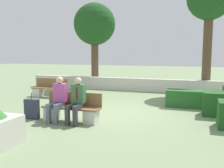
# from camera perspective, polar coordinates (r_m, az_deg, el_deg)

# --- Properties ---
(ground_plane) EXTENTS (60.00, 60.00, 0.00)m
(ground_plane) POSITION_cam_1_polar(r_m,az_deg,el_deg) (8.48, 0.55, -6.52)
(ground_plane) COLOR gray
(perimeter_wall) EXTENTS (13.19, 0.30, 0.67)m
(perimeter_wall) POSITION_cam_1_polar(r_m,az_deg,el_deg) (13.11, 7.39, -0.22)
(perimeter_wall) COLOR beige
(perimeter_wall) RESTS_ON ground_plane
(bench_front) EXTENTS (1.76, 0.48, 0.83)m
(bench_front) POSITION_cam_1_polar(r_m,az_deg,el_deg) (7.48, -9.20, -5.98)
(bench_front) COLOR brown
(bench_front) RESTS_ON ground_plane
(bench_left_side) EXTENTS (1.66, 0.49, 0.83)m
(bench_left_side) POSITION_cam_1_polar(r_m,az_deg,el_deg) (11.69, -14.01, -1.38)
(bench_left_side) COLOR brown
(bench_left_side) RESTS_ON ground_plane
(person_seated_man) EXTENTS (0.38, 0.64, 1.31)m
(person_seated_man) POSITION_cam_1_polar(r_m,az_deg,el_deg) (7.17, -8.07, -3.28)
(person_seated_man) COLOR #333338
(person_seated_man) RESTS_ON ground_plane
(person_seated_woman) EXTENTS (0.38, 0.64, 1.31)m
(person_seated_woman) POSITION_cam_1_polar(r_m,az_deg,el_deg) (7.46, -12.20, -2.93)
(person_seated_woman) COLOR #515B70
(person_seated_woman) RESTS_ON ground_plane
(hedge_block_mid_left) EXTENTS (1.63, 0.68, 0.63)m
(hedge_block_mid_left) POSITION_cam_1_polar(r_m,az_deg,el_deg) (9.66, 17.15, -3.23)
(hedge_block_mid_left) COLOR #286028
(hedge_block_mid_left) RESTS_ON ground_plane
(suitcase) EXTENTS (0.45, 0.18, 0.80)m
(suitcase) POSITION_cam_1_polar(r_m,az_deg,el_deg) (8.00, -17.84, -5.48)
(suitcase) COLOR #282D42
(suitcase) RESTS_ON ground_plane
(tree_leftmost) EXTENTS (2.36, 2.36, 4.80)m
(tree_leftmost) POSITION_cam_1_polar(r_m,az_deg,el_deg) (14.57, -3.99, 13.18)
(tree_leftmost) COLOR brown
(tree_leftmost) RESTS_ON ground_plane
(tree_center_left) EXTENTS (2.15, 2.15, 5.70)m
(tree_center_left) POSITION_cam_1_polar(r_m,az_deg,el_deg) (13.38, 21.39, 17.20)
(tree_center_left) COLOR brown
(tree_center_left) RESTS_ON ground_plane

